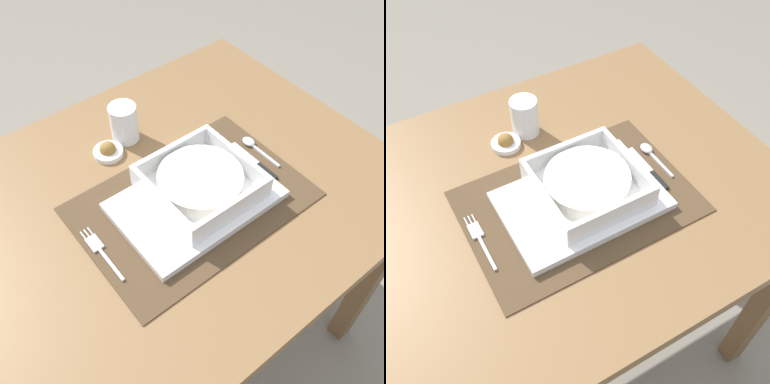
# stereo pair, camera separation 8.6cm
# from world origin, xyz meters

# --- Properties ---
(ground_plane) EXTENTS (6.00, 6.00, 0.00)m
(ground_plane) POSITION_xyz_m (0.00, 0.00, 0.00)
(ground_plane) COLOR gray
(dining_table) EXTENTS (0.91, 0.73, 0.71)m
(dining_table) POSITION_xyz_m (0.00, 0.00, 0.60)
(dining_table) COLOR brown
(dining_table) RESTS_ON ground
(placemat) EXTENTS (0.45, 0.31, 0.00)m
(placemat) POSITION_xyz_m (0.01, -0.05, 0.71)
(placemat) COLOR #4C3823
(placemat) RESTS_ON dining_table
(serving_plate) EXTENTS (0.31, 0.21, 0.02)m
(serving_plate) POSITION_xyz_m (0.01, -0.06, 0.72)
(serving_plate) COLOR white
(serving_plate) RESTS_ON placemat
(porridge_bowl) EXTENTS (0.20, 0.20, 0.05)m
(porridge_bowl) POSITION_xyz_m (0.03, -0.05, 0.75)
(porridge_bowl) COLOR white
(porridge_bowl) RESTS_ON serving_plate
(fork) EXTENTS (0.02, 0.14, 0.00)m
(fork) POSITION_xyz_m (-0.19, -0.04, 0.71)
(fork) COLOR silver
(fork) RESTS_ON placemat
(spoon) EXTENTS (0.02, 0.11, 0.01)m
(spoon) POSITION_xyz_m (0.21, -0.01, 0.71)
(spoon) COLOR silver
(spoon) RESTS_ON placemat
(butter_knife) EXTENTS (0.01, 0.13, 0.01)m
(butter_knife) POSITION_xyz_m (0.18, -0.06, 0.71)
(butter_knife) COLOR black
(butter_knife) RESTS_ON placemat
(drinking_glass) EXTENTS (0.06, 0.06, 0.09)m
(drinking_glass) POSITION_xyz_m (0.01, 0.19, 0.75)
(drinking_glass) COLOR white
(drinking_glass) RESTS_ON dining_table
(condiment_saucer) EXTENTS (0.07, 0.07, 0.04)m
(condiment_saucer) POSITION_xyz_m (-0.05, 0.17, 0.72)
(condiment_saucer) COLOR white
(condiment_saucer) RESTS_ON dining_table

